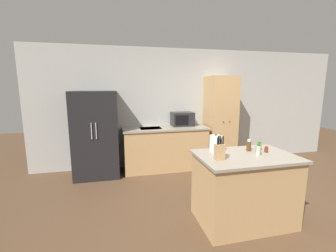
{
  "coord_description": "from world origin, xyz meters",
  "views": [
    {
      "loc": [
        -1.81,
        -2.6,
        1.78
      ],
      "look_at": [
        -0.87,
        1.4,
        1.05
      ],
      "focal_mm": 24.0,
      "sensor_mm": 36.0,
      "label": 1
    }
  ],
  "objects_px": {
    "spice_bottle_amber_oil": "(259,146)",
    "pantry_cabinet": "(220,121)",
    "spice_bottle_short_red": "(266,150)",
    "kettle": "(216,144)",
    "spice_bottle_pale_salt": "(258,149)",
    "refrigerator": "(96,134)",
    "microwave": "(182,119)",
    "knife_block": "(220,151)",
    "spice_bottle_tall_dark": "(249,146)",
    "spice_bottle_green_herb": "(258,150)"
  },
  "relations": [
    {
      "from": "pantry_cabinet",
      "to": "spice_bottle_short_red",
      "type": "height_order",
      "value": "pantry_cabinet"
    },
    {
      "from": "spice_bottle_tall_dark",
      "to": "kettle",
      "type": "bearing_deg",
      "value": 171.08
    },
    {
      "from": "refrigerator",
      "to": "pantry_cabinet",
      "type": "distance_m",
      "value": 2.68
    },
    {
      "from": "knife_block",
      "to": "spice_bottle_amber_oil",
      "type": "distance_m",
      "value": 0.75
    },
    {
      "from": "spice_bottle_green_herb",
      "to": "knife_block",
      "type": "bearing_deg",
      "value": -175.3
    },
    {
      "from": "spice_bottle_amber_oil",
      "to": "spice_bottle_green_herb",
      "type": "bearing_deg",
      "value": -127.22
    },
    {
      "from": "refrigerator",
      "to": "spice_bottle_short_red",
      "type": "bearing_deg",
      "value": -41.43
    },
    {
      "from": "pantry_cabinet",
      "to": "spice_bottle_pale_salt",
      "type": "height_order",
      "value": "pantry_cabinet"
    },
    {
      "from": "refrigerator",
      "to": "spice_bottle_short_red",
      "type": "relative_size",
      "value": 21.0
    },
    {
      "from": "refrigerator",
      "to": "spice_bottle_tall_dark",
      "type": "bearing_deg",
      "value": -42.3
    },
    {
      "from": "spice_bottle_green_herb",
      "to": "spice_bottle_pale_salt",
      "type": "height_order",
      "value": "spice_bottle_green_herb"
    },
    {
      "from": "spice_bottle_green_herb",
      "to": "kettle",
      "type": "distance_m",
      "value": 0.53
    },
    {
      "from": "spice_bottle_short_red",
      "to": "spice_bottle_pale_salt",
      "type": "relative_size",
      "value": 0.91
    },
    {
      "from": "spice_bottle_pale_salt",
      "to": "refrigerator",
      "type": "bearing_deg",
      "value": 137.77
    },
    {
      "from": "spice_bottle_tall_dark",
      "to": "spice_bottle_amber_oil",
      "type": "xyz_separation_m",
      "value": [
        0.16,
        -0.0,
        -0.02
      ]
    },
    {
      "from": "microwave",
      "to": "spice_bottle_green_herb",
      "type": "distance_m",
      "value": 2.33
    },
    {
      "from": "knife_block",
      "to": "spice_bottle_amber_oil",
      "type": "bearing_deg",
      "value": 19.13
    },
    {
      "from": "knife_block",
      "to": "microwave",
      "type": "bearing_deg",
      "value": 83.93
    },
    {
      "from": "refrigerator",
      "to": "kettle",
      "type": "xyz_separation_m",
      "value": [
        1.68,
        -1.87,
        0.18
      ]
    },
    {
      "from": "microwave",
      "to": "spice_bottle_short_red",
      "type": "distance_m",
      "value": 2.27
    },
    {
      "from": "refrigerator",
      "to": "spice_bottle_amber_oil",
      "type": "distance_m",
      "value": 3.0
    },
    {
      "from": "microwave",
      "to": "spice_bottle_tall_dark",
      "type": "xyz_separation_m",
      "value": [
        0.3,
        -2.11,
        -0.07
      ]
    },
    {
      "from": "knife_block",
      "to": "spice_bottle_amber_oil",
      "type": "height_order",
      "value": "knife_block"
    },
    {
      "from": "spice_bottle_short_red",
      "to": "microwave",
      "type": "bearing_deg",
      "value": 102.47
    },
    {
      "from": "spice_bottle_amber_oil",
      "to": "spice_bottle_green_herb",
      "type": "height_order",
      "value": "spice_bottle_green_herb"
    },
    {
      "from": "spice_bottle_amber_oil",
      "to": "pantry_cabinet",
      "type": "bearing_deg",
      "value": 78.99
    },
    {
      "from": "refrigerator",
      "to": "knife_block",
      "type": "bearing_deg",
      "value": -54.11
    },
    {
      "from": "spice_bottle_tall_dark",
      "to": "spice_bottle_amber_oil",
      "type": "bearing_deg",
      "value": -0.58
    },
    {
      "from": "microwave",
      "to": "knife_block",
      "type": "relative_size",
      "value": 1.63
    },
    {
      "from": "spice_bottle_short_red",
      "to": "kettle",
      "type": "distance_m",
      "value": 0.67
    },
    {
      "from": "spice_bottle_short_red",
      "to": "kettle",
      "type": "relative_size",
      "value": 0.33
    },
    {
      "from": "spice_bottle_green_herb",
      "to": "kettle",
      "type": "bearing_deg",
      "value": 149.31
    },
    {
      "from": "microwave",
      "to": "knife_block",
      "type": "distance_m",
      "value": 2.37
    },
    {
      "from": "knife_block",
      "to": "spice_bottle_green_herb",
      "type": "relative_size",
      "value": 1.97
    },
    {
      "from": "microwave",
      "to": "spice_bottle_green_herb",
      "type": "xyz_separation_m",
      "value": [
        0.3,
        -2.31,
        -0.08
      ]
    },
    {
      "from": "pantry_cabinet",
      "to": "spice_bottle_tall_dark",
      "type": "xyz_separation_m",
      "value": [
        -0.54,
        -1.98,
        -0.01
      ]
    },
    {
      "from": "spice_bottle_amber_oil",
      "to": "spice_bottle_green_herb",
      "type": "relative_size",
      "value": 0.78
    },
    {
      "from": "microwave",
      "to": "spice_bottle_tall_dark",
      "type": "height_order",
      "value": "microwave"
    },
    {
      "from": "spice_bottle_short_red",
      "to": "spice_bottle_pale_salt",
      "type": "distance_m",
      "value": 0.11
    },
    {
      "from": "knife_block",
      "to": "spice_bottle_tall_dark",
      "type": "distance_m",
      "value": 0.6
    },
    {
      "from": "refrigerator",
      "to": "knife_block",
      "type": "xyz_separation_m",
      "value": [
        1.58,
        -2.19,
        0.17
      ]
    },
    {
      "from": "refrigerator",
      "to": "spice_bottle_short_red",
      "type": "height_order",
      "value": "refrigerator"
    },
    {
      "from": "refrigerator",
      "to": "spice_bottle_tall_dark",
      "type": "xyz_separation_m",
      "value": [
        2.13,
        -1.94,
        0.14
      ]
    },
    {
      "from": "microwave",
      "to": "spice_bottle_pale_salt",
      "type": "xyz_separation_m",
      "value": [
        0.39,
        -2.18,
        -0.11
      ]
    },
    {
      "from": "refrigerator",
      "to": "pantry_cabinet",
      "type": "bearing_deg",
      "value": 0.99
    },
    {
      "from": "spice_bottle_short_red",
      "to": "spice_bottle_green_herb",
      "type": "xyz_separation_m",
      "value": [
        -0.19,
        -0.09,
        0.03
      ]
    },
    {
      "from": "pantry_cabinet",
      "to": "spice_bottle_amber_oil",
      "type": "xyz_separation_m",
      "value": [
        -0.39,
        -1.99,
        -0.03
      ]
    },
    {
      "from": "knife_block",
      "to": "spice_bottle_green_herb",
      "type": "xyz_separation_m",
      "value": [
        0.55,
        0.05,
        -0.03
      ]
    },
    {
      "from": "refrigerator",
      "to": "pantry_cabinet",
      "type": "height_order",
      "value": "pantry_cabinet"
    },
    {
      "from": "spice_bottle_amber_oil",
      "to": "spice_bottle_pale_salt",
      "type": "xyz_separation_m",
      "value": [
        -0.07,
        -0.07,
        -0.01
      ]
    }
  ]
}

